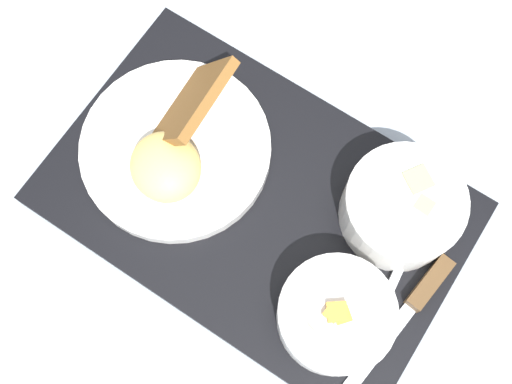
% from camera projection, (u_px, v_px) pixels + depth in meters
% --- Properties ---
extents(ground_plane, '(4.00, 4.00, 0.00)m').
position_uv_depth(ground_plane, '(256.00, 205.00, 0.70)').
color(ground_plane, '#99A3AD').
extents(serving_tray, '(0.45, 0.30, 0.02)m').
position_uv_depth(serving_tray, '(256.00, 203.00, 0.69)').
color(serving_tray, black).
rests_on(serving_tray, ground_plane).
extents(bowl_salad, '(0.11, 0.11, 0.06)m').
position_uv_depth(bowl_salad, '(336.00, 315.00, 0.62)').
color(bowl_salad, white).
rests_on(bowl_salad, serving_tray).
extents(bowl_soup, '(0.12, 0.12, 0.06)m').
position_uv_depth(bowl_soup, '(402.00, 207.00, 0.64)').
color(bowl_soup, white).
rests_on(bowl_soup, serving_tray).
extents(plate_main, '(0.20, 0.20, 0.09)m').
position_uv_depth(plate_main, '(175.00, 148.00, 0.68)').
color(plate_main, white).
rests_on(plate_main, serving_tray).
extents(knife, '(0.03, 0.17, 0.02)m').
position_uv_depth(knife, '(420.00, 296.00, 0.64)').
color(knife, silver).
rests_on(knife, serving_tray).
extents(spoon, '(0.04, 0.15, 0.01)m').
position_uv_depth(spoon, '(385.00, 300.00, 0.64)').
color(spoon, silver).
rests_on(spoon, serving_tray).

